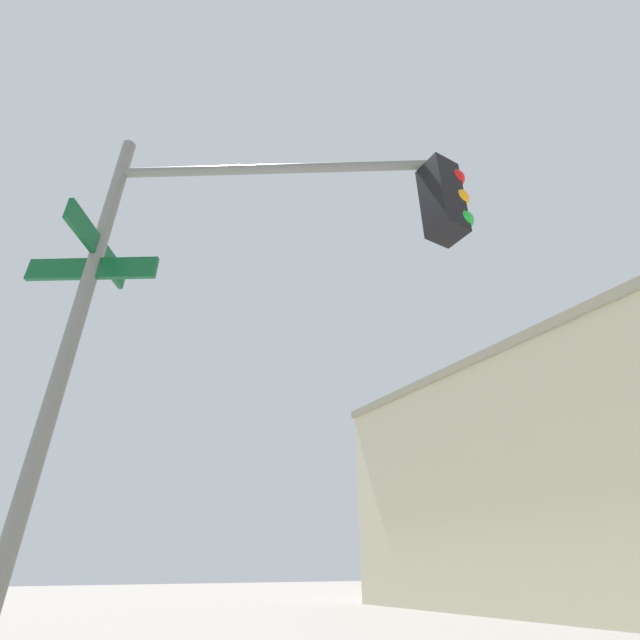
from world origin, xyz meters
TOP-DOWN VIEW (x-y plane):
  - traffic_signal_near at (-6.38, -5.48)m, footprint 2.21×3.25m

SIDE VIEW (x-z plane):
  - traffic_signal_near at x=-6.38m, z-range 1.10..6.37m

